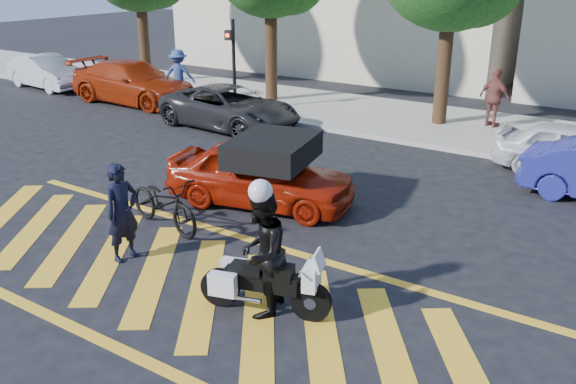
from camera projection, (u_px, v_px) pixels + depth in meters
The scene contains 14 objects.
ground at pixel (181, 280), 10.13m from camera, with size 90.00×90.00×0.00m, color black.
sidewalk at pixel (438, 125), 19.48m from camera, with size 60.00×5.00×0.15m, color #9E998E.
crosswalk at pixel (179, 279), 10.15m from camera, with size 12.33×4.00×0.01m.
signal_pole at pixel (233, 59), 20.40m from camera, with size 0.28×0.43×3.20m.
officer_bike at pixel (122, 212), 10.57m from camera, with size 0.65×0.42×1.78m, color black.
bicycle at pixel (164, 203), 11.93m from camera, with size 0.72×2.05×1.08m, color black.
police_motorcycle at pixel (262, 283), 9.04m from camera, with size 2.00×0.94×0.90m.
officer_moto at pixel (262, 253), 8.89m from camera, with size 0.95×0.74×1.95m, color black.
red_convertible at pixel (261, 174), 13.06m from camera, with size 1.64×4.08×1.39m, color #961806.
parked_far_left at pixel (47, 72), 25.25m from camera, with size 1.43×4.10×1.35m, color #ACADB3.
parked_left at pixel (133, 83), 22.60m from camera, with size 2.13×5.23×1.52m, color maroon.
parked_mid_left at pixel (230, 108), 19.17m from camera, with size 2.19×4.76×1.32m, color black.
pedestrian_left at pixel (179, 75), 22.38m from camera, with size 1.19×0.68×1.84m, color navy.
pedestrian_right at pixel (495, 98), 18.68m from camera, with size 1.06×0.44×1.81m, color brown.
Camera 1 is at (6.41, -6.50, 4.96)m, focal length 38.00 mm.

